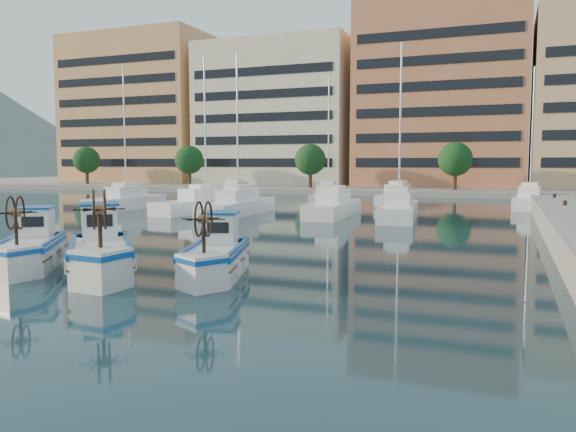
# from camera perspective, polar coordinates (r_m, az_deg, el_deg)

# --- Properties ---
(ground) EXTENTS (300.00, 300.00, 0.00)m
(ground) POSITION_cam_1_polar(r_m,az_deg,el_deg) (18.43, -11.07, -6.34)
(ground) COLOR #1A3A46
(ground) RESTS_ON ground
(waterfront) EXTENTS (180.00, 40.00, 25.60)m
(waterfront) POSITION_cam_1_polar(r_m,az_deg,el_deg) (80.60, 21.22, 10.28)
(waterfront) COLOR gray
(waterfront) RESTS_ON ground
(yacht_marina) EXTENTS (40.14, 23.22, 11.50)m
(yacht_marina) POSITION_cam_1_polar(r_m,az_deg,el_deg) (45.03, 4.41, 1.31)
(yacht_marina) COLOR white
(yacht_marina) RESTS_ON ground
(fishing_boat_a) EXTENTS (3.69, 4.38, 2.68)m
(fishing_boat_a) POSITION_cam_1_polar(r_m,az_deg,el_deg) (21.99, -24.64, -2.89)
(fishing_boat_a) COLOR silver
(fishing_boat_a) RESTS_ON ground
(fishing_boat_b) EXTENTS (4.38, 4.71, 2.96)m
(fishing_boat_b) POSITION_cam_1_polar(r_m,az_deg,el_deg) (19.77, -18.49, -3.33)
(fishing_boat_b) COLOR silver
(fishing_boat_b) RESTS_ON ground
(fishing_boat_c) EXTENTS (2.79, 4.29, 2.60)m
(fishing_boat_c) POSITION_cam_1_polar(r_m,az_deg,el_deg) (18.70, -7.32, -3.88)
(fishing_boat_c) COLOR silver
(fishing_boat_c) RESTS_ON ground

